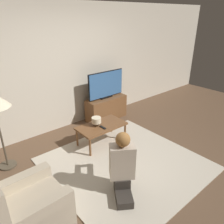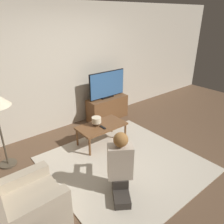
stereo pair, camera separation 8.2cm
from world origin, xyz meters
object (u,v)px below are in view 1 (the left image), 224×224
object	(u,v)px
table_lamp	(96,121)
person_kneeling	(122,163)
tv	(106,85)
coffee_table	(101,127)
armchair	(25,211)

from	to	relation	value
table_lamp	person_kneeling	bearing A→B (deg)	-111.38
tv	coffee_table	world-z (taller)	tv
tv	armchair	distance (m)	3.20
tv	coffee_table	size ratio (longest dim) A/B	1.04
armchair	table_lamp	xyz separation A→B (m)	(1.75, 0.99, 0.21)
tv	table_lamp	size ratio (longest dim) A/B	5.37
coffee_table	person_kneeling	bearing A→B (deg)	-115.36
armchair	person_kneeling	xyz separation A→B (m)	(1.26, -0.26, 0.19)
coffee_table	armchair	world-z (taller)	armchair
person_kneeling	table_lamp	distance (m)	1.34
armchair	person_kneeling	distance (m)	1.30
armchair	table_lamp	bearing A→B (deg)	-61.50
tv	person_kneeling	distance (m)	2.46
coffee_table	table_lamp	size ratio (longest dim) A/B	5.18
tv	person_kneeling	xyz separation A→B (m)	(-1.35, -2.02, -0.37)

